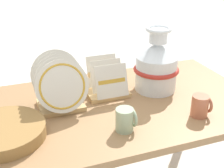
# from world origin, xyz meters

# --- Properties ---
(display_table) EXTENTS (1.47, 0.81, 0.63)m
(display_table) POSITION_xyz_m (0.00, 0.00, 0.56)
(display_table) COLOR #9E754C
(display_table) RESTS_ON ground_plane
(ceramic_vase) EXTENTS (0.24, 0.24, 0.34)m
(ceramic_vase) POSITION_xyz_m (0.28, 0.08, 0.77)
(ceramic_vase) COLOR silver
(ceramic_vase) RESTS_ON display_table
(dish_rack_round_plates) EXTENTS (0.24, 0.23, 0.26)m
(dish_rack_round_plates) POSITION_xyz_m (-0.24, 0.05, 0.74)
(dish_rack_round_plates) COLOR tan
(dish_rack_round_plates) RESTS_ON display_table
(dish_rack_square_plates) EXTENTS (0.21, 0.20, 0.18)m
(dish_rack_square_plates) POSITION_xyz_m (0.01, 0.11, 0.68)
(dish_rack_square_plates) COLOR tan
(dish_rack_square_plates) RESTS_ON display_table
(wicker_charger_stack) EXTENTS (0.34, 0.34, 0.05)m
(wicker_charger_stack) POSITION_xyz_m (-0.51, -0.11, 0.66)
(wicker_charger_stack) COLOR olive
(wicker_charger_stack) RESTS_ON display_table
(mug_sage_glaze) EXTENTS (0.08, 0.08, 0.10)m
(mug_sage_glaze) POSITION_xyz_m (-0.02, -0.23, 0.68)
(mug_sage_glaze) COLOR #9EB28E
(mug_sage_glaze) RESTS_ON display_table
(mug_terracotta_glaze) EXTENTS (0.08, 0.08, 0.10)m
(mug_terracotta_glaze) POSITION_xyz_m (0.34, -0.24, 0.68)
(mug_terracotta_glaze) COLOR #B76647
(mug_terracotta_glaze) RESTS_ON display_table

